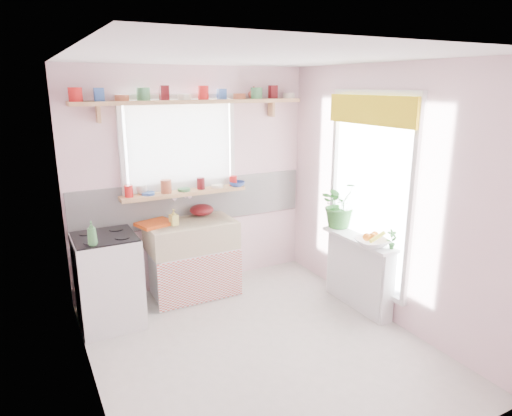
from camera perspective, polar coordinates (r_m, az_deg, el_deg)
room at (r=4.83m, az=2.50°, el=4.12°), size 3.20×3.20×3.20m
sink_unit at (r=5.15m, az=-7.97°, el=-6.22°), size 0.95×0.65×1.11m
cooker at (r=4.70m, az=-17.99°, el=-8.59°), size 0.58×0.58×0.93m
radiator_ledge at (r=4.96m, az=12.72°, el=-7.73°), size 0.22×0.95×0.78m
windowsill at (r=5.11m, az=-8.98°, el=1.90°), size 1.40×0.22×0.04m
pine_shelf at (r=5.02m, az=-7.75°, el=13.03°), size 2.52×0.24×0.04m
shelf_crockery at (r=5.00m, az=-8.25°, el=13.86°), size 2.47×0.11×0.12m
sill_crockery at (r=5.08m, az=-9.19°, el=2.70°), size 1.35×0.11×0.12m
dish_tray at (r=4.96m, az=-12.50°, el=-1.91°), size 0.42×0.36×0.04m
colander at (r=5.25m, az=-6.81°, el=-0.22°), size 0.33×0.33×0.12m
jade_plant at (r=5.07m, az=10.50°, el=0.51°), size 0.49×0.43×0.52m
fruit_bowl at (r=4.58m, az=14.27°, el=-4.22°), size 0.36×0.36×0.08m
herb_pot at (r=4.54m, az=16.62°, el=-3.76°), size 0.11×0.08×0.19m
soap_bottle_sink at (r=4.91m, az=-10.25°, el=-1.14°), size 0.09×0.10×0.18m
sill_cup at (r=5.03m, az=-14.09°, el=2.21°), size 0.13×0.13×0.10m
sill_bowl at (r=5.27m, az=-2.39°, el=3.03°), size 0.22×0.22×0.06m
shelf_vase at (r=5.37m, az=-0.28°, el=14.24°), size 0.14×0.14×0.14m
cooker_bottle at (r=4.29m, az=-19.82°, el=-3.00°), size 0.09×0.09×0.22m
fruit at (r=4.56m, az=14.33°, el=-3.46°), size 0.20×0.14×0.10m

